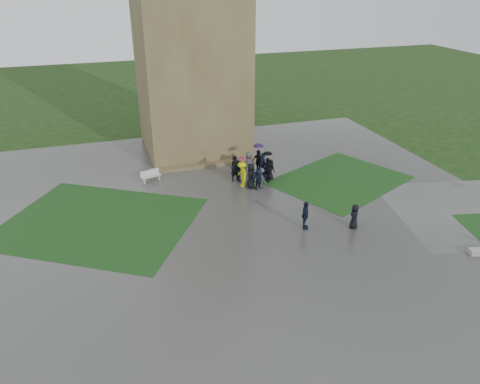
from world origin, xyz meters
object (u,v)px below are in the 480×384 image
object	(u,v)px
tower	(190,39)
pedestrian_mid	(305,215)
bench	(151,176)
pedestrian_near	(354,216)

from	to	relation	value
tower	pedestrian_mid	size ratio (longest dim) A/B	10.33
bench	pedestrian_mid	xyz separation A→B (m)	(7.66, -9.67, 0.44)
bench	tower	bearing A→B (deg)	35.90
pedestrian_mid	pedestrian_near	xyz separation A→B (m)	(2.80, -0.81, -0.12)
pedestrian_mid	pedestrian_near	distance (m)	2.91
pedestrian_near	tower	bearing A→B (deg)	-112.07
bench	pedestrian_mid	bearing A→B (deg)	-67.88
pedestrian_near	pedestrian_mid	bearing A→B (deg)	-57.95
tower	pedestrian_mid	bearing A→B (deg)	-78.88
tower	pedestrian_mid	xyz separation A→B (m)	(3.06, -15.58, -8.11)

